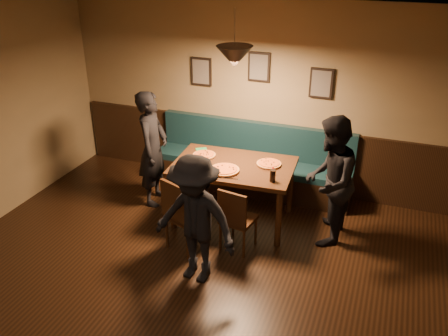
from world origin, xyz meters
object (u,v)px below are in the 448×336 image
object	(u,v)px
dining_table	(233,193)
tabasco_bottle	(273,171)
chair_near_right	(238,218)
diner_left	(153,149)
diner_right	(329,181)
soda_glass	(273,176)
chair_near_left	(187,213)
booth_bench	(251,160)
diner_front	(195,220)

from	to	relation	value
dining_table	tabasco_bottle	xyz separation A→B (m)	(0.56, -0.10, 0.48)
chair_near_right	diner_left	distance (m)	1.71
diner_right	chair_near_right	bearing A→B (deg)	-58.13
dining_table	diner_left	distance (m)	1.31
dining_table	soda_glass	world-z (taller)	soda_glass
chair_near_right	tabasco_bottle	size ratio (longest dim) A/B	7.61
dining_table	diner_right	distance (m)	1.31
chair_near_left	chair_near_right	world-z (taller)	chair_near_left
dining_table	soda_glass	xyz separation A→B (m)	(0.60, -0.28, 0.50)
chair_near_left	diner_left	bearing A→B (deg)	156.91
booth_bench	tabasco_bottle	xyz separation A→B (m)	(0.60, -1.01, 0.40)
chair_near_left	diner_left	size ratio (longest dim) A/B	0.58
dining_table	tabasco_bottle	world-z (taller)	tabasco_bottle
chair_near_left	tabasco_bottle	bearing A→B (deg)	59.21
chair_near_left	diner_right	world-z (taller)	diner_right
diner_right	tabasco_bottle	xyz separation A→B (m)	(-0.69, -0.09, 0.07)
booth_bench	diner_left	size ratio (longest dim) A/B	1.80
booth_bench	tabasco_bottle	size ratio (longest dim) A/B	26.68
diner_front	dining_table	bearing A→B (deg)	98.20
chair_near_left	chair_near_right	bearing A→B (deg)	40.10
chair_near_right	diner_front	xyz separation A→B (m)	(-0.26, -0.71, 0.33)
diner_left	chair_near_left	bearing A→B (deg)	-142.04
chair_near_right	diner_right	xyz separation A→B (m)	(0.97, 0.58, 0.40)
diner_right	soda_glass	bearing A→B (deg)	-66.33
chair_near_right	diner_front	size ratio (longest dim) A/B	0.56
chair_near_right	diner_right	distance (m)	1.20
chair_near_left	diner_front	size ratio (longest dim) A/B	0.63
tabasco_bottle	diner_front	bearing A→B (deg)	-114.15
chair_near_right	diner_front	world-z (taller)	diner_front
diner_front	soda_glass	size ratio (longest dim) A/B	10.04
diner_right	soda_glass	size ratio (longest dim) A/B	10.96
diner_front	tabasco_bottle	xyz separation A→B (m)	(0.54, 1.20, 0.14)
diner_front	diner_left	bearing A→B (deg)	139.46
diner_front	diner_right	bearing A→B (deg)	53.68
booth_bench	diner_left	xyz separation A→B (m)	(-1.20, -0.82, 0.34)
diner_front	tabasco_bottle	world-z (taller)	diner_front
booth_bench	diner_front	size ratio (longest dim) A/B	1.98
diner_right	diner_left	bearing A→B (deg)	-91.13
chair_near_right	soda_glass	xyz separation A→B (m)	(0.32, 0.31, 0.49)
chair_near_left	diner_right	bearing A→B (deg)	47.37
chair_near_left	soda_glass	distance (m)	1.14
diner_right	tabasco_bottle	world-z (taller)	diner_right
dining_table	chair_near_right	xyz separation A→B (m)	(0.28, -0.58, 0.01)
chair_near_right	soda_glass	bearing A→B (deg)	52.55
chair_near_left	diner_front	bearing A→B (deg)	-35.56
diner_front	chair_near_left	bearing A→B (deg)	131.00
chair_near_left	soda_glass	size ratio (longest dim) A/B	6.36
chair_near_right	diner_right	size ratio (longest dim) A/B	0.52
chair_near_left	diner_right	distance (m)	1.79
diner_left	diner_right	distance (m)	2.49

